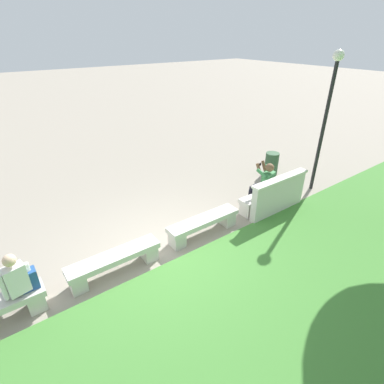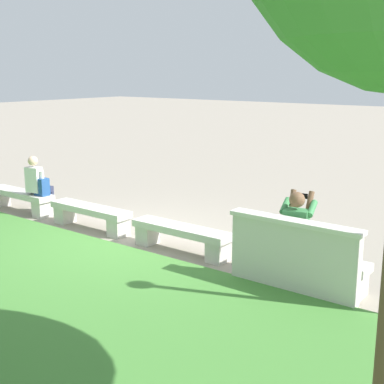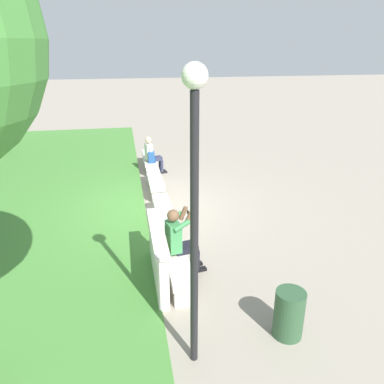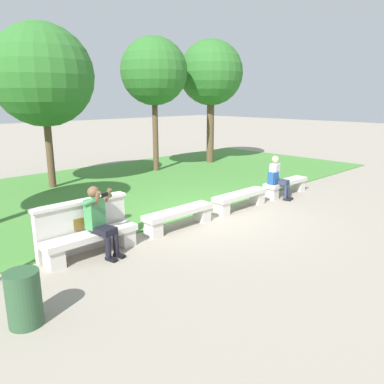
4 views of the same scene
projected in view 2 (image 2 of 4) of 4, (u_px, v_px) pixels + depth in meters
The scene contains 9 objects.
ground_plane at pixel (133, 240), 9.55m from camera, with size 80.00×80.00×0.00m, color gray.
bench_main at pixel (303, 263), 7.53m from camera, with size 1.85×0.40×0.45m.
bench_near at pixel (181, 235), 8.83m from camera, with size 1.85×0.40×0.45m.
bench_mid at pixel (90, 214), 10.13m from camera, with size 1.85×0.40×0.45m.
bench_far at pixel (20, 198), 11.43m from camera, with size 1.85×0.40×0.45m.
backrest_wall_with_plaque at pixel (293, 255), 7.22m from camera, with size 1.90×0.24×1.01m.
person_photographer at pixel (298, 230), 7.58m from camera, with size 0.52×0.77×1.32m.
person_distant at pixel (38, 183), 11.07m from camera, with size 0.48×0.72×1.26m.
backpack at pixel (42, 187), 10.95m from camera, with size 0.28×0.24×0.43m.
Camera 2 is at (-6.37, 6.62, 2.94)m, focal length 50.00 mm.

